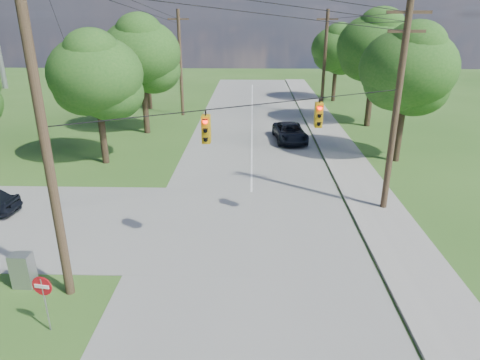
{
  "coord_description": "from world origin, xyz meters",
  "views": [
    {
      "loc": [
        1.98,
        -12.52,
        9.51
      ],
      "look_at": [
        1.49,
        5.0,
        2.7
      ],
      "focal_mm": 32.0,
      "sensor_mm": 36.0,
      "label": 1
    }
  ],
  "objects_px": {
    "pole_sw": "(42,126)",
    "pole_north_w": "(180,63)",
    "pole_north_e": "(324,63)",
    "do_not_enter_sign": "(43,291)",
    "pole_ne": "(397,105)",
    "car_main_north": "(290,132)",
    "control_cabinet": "(23,270)"
  },
  "relations": [
    {
      "from": "pole_sw",
      "to": "pole_north_w",
      "type": "bearing_deg",
      "value": 90.77
    },
    {
      "from": "pole_north_e",
      "to": "do_not_enter_sign",
      "type": "xyz_separation_m",
      "value": [
        -13.35,
        -31.6,
        -3.64
      ]
    },
    {
      "from": "pole_ne",
      "to": "pole_north_e",
      "type": "xyz_separation_m",
      "value": [
        -0.0,
        22.0,
        -0.34
      ]
    },
    {
      "from": "pole_sw",
      "to": "car_main_north",
      "type": "xyz_separation_m",
      "value": [
        9.63,
        20.28,
        -5.5
      ]
    },
    {
      "from": "pole_north_e",
      "to": "pole_north_w",
      "type": "bearing_deg",
      "value": 180.0
    },
    {
      "from": "pole_north_e",
      "to": "control_cabinet",
      "type": "distance_m",
      "value": 33.32
    },
    {
      "from": "pole_sw",
      "to": "control_cabinet",
      "type": "bearing_deg",
      "value": 168.86
    },
    {
      "from": "pole_sw",
      "to": "pole_north_e",
      "type": "height_order",
      "value": "pole_sw"
    },
    {
      "from": "pole_ne",
      "to": "do_not_enter_sign",
      "type": "relative_size",
      "value": 5.2
    },
    {
      "from": "pole_sw",
      "to": "do_not_enter_sign",
      "type": "distance_m",
      "value": 5.14
    },
    {
      "from": "pole_north_w",
      "to": "do_not_enter_sign",
      "type": "height_order",
      "value": "pole_north_w"
    },
    {
      "from": "pole_north_w",
      "to": "car_main_north",
      "type": "height_order",
      "value": "pole_north_w"
    },
    {
      "from": "pole_sw",
      "to": "pole_ne",
      "type": "xyz_separation_m",
      "value": [
        13.5,
        7.6,
        -0.76
      ]
    },
    {
      "from": "pole_sw",
      "to": "control_cabinet",
      "type": "xyz_separation_m",
      "value": [
        -1.83,
        0.36,
        -5.55
      ]
    },
    {
      "from": "pole_north_e",
      "to": "control_cabinet",
      "type": "relative_size",
      "value": 7.4
    },
    {
      "from": "pole_ne",
      "to": "pole_north_w",
      "type": "height_order",
      "value": "pole_ne"
    },
    {
      "from": "pole_north_w",
      "to": "control_cabinet",
      "type": "relative_size",
      "value": 7.4
    },
    {
      "from": "car_main_north",
      "to": "control_cabinet",
      "type": "xyz_separation_m",
      "value": [
        -11.47,
        -19.91,
        -0.05
      ]
    },
    {
      "from": "car_main_north",
      "to": "control_cabinet",
      "type": "height_order",
      "value": "car_main_north"
    },
    {
      "from": "do_not_enter_sign",
      "to": "pole_sw",
      "type": "bearing_deg",
      "value": 103.62
    },
    {
      "from": "control_cabinet",
      "to": "do_not_enter_sign",
      "type": "bearing_deg",
      "value": -47.88
    },
    {
      "from": "pole_north_w",
      "to": "car_main_north",
      "type": "distance_m",
      "value": 14.39
    },
    {
      "from": "control_cabinet",
      "to": "pole_sw",
      "type": "bearing_deg",
      "value": -9.15
    },
    {
      "from": "do_not_enter_sign",
      "to": "pole_north_w",
      "type": "bearing_deg",
      "value": 100.22
    },
    {
      "from": "car_main_north",
      "to": "control_cabinet",
      "type": "distance_m",
      "value": 22.98
    },
    {
      "from": "pole_north_w",
      "to": "do_not_enter_sign",
      "type": "bearing_deg",
      "value": -89.0
    },
    {
      "from": "pole_ne",
      "to": "pole_north_e",
      "type": "distance_m",
      "value": 22.0
    },
    {
      "from": "pole_north_e",
      "to": "do_not_enter_sign",
      "type": "bearing_deg",
      "value": -112.9
    },
    {
      "from": "pole_sw",
      "to": "pole_ne",
      "type": "distance_m",
      "value": 15.51
    },
    {
      "from": "car_main_north",
      "to": "pole_ne",
      "type": "bearing_deg",
      "value": -78.08
    },
    {
      "from": "pole_north_w",
      "to": "control_cabinet",
      "type": "distance_m",
      "value": 29.61
    },
    {
      "from": "control_cabinet",
      "to": "pole_north_w",
      "type": "bearing_deg",
      "value": 89.18
    }
  ]
}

